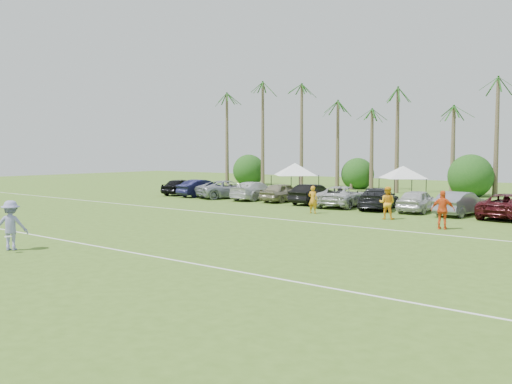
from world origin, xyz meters
The scene contains 30 objects.
ground centered at (0.00, 0.00, 0.00)m, with size 120.00×120.00×0.00m, color #42651E.
field_lines centered at (0.00, 8.00, 0.01)m, with size 80.00×12.10×0.01m.
palm_tree_0 centered at (-22.00, 38.00, 7.48)m, with size 2.40×2.40×8.90m.
palm_tree_1 centered at (-17.00, 38.00, 8.35)m, with size 2.40×2.40×9.90m.
palm_tree_2 centered at (-12.00, 38.00, 9.21)m, with size 2.40×2.40×10.90m.
palm_tree_3 centered at (-8.00, 38.00, 10.06)m, with size 2.40×2.40×11.90m.
palm_tree_4 centered at (-4.00, 38.00, 7.48)m, with size 2.40×2.40×8.90m.
palm_tree_5 centered at (0.00, 38.00, 8.35)m, with size 2.40×2.40×9.90m.
palm_tree_6 centered at (4.00, 38.00, 9.21)m, with size 2.40×2.40×10.90m.
palm_tree_7 centered at (8.00, 38.00, 10.06)m, with size 2.40×2.40×11.90m.
bush_tree_0 centered at (-19.00, 39.00, 1.80)m, with size 4.00×4.00×4.00m.
bush_tree_1 centered at (-6.00, 39.00, 1.80)m, with size 4.00×4.00×4.00m.
bush_tree_2 centered at (6.00, 39.00, 1.80)m, with size 4.00×4.00×4.00m.
sideline_player_a centered at (2.92, 17.72, 0.86)m, with size 0.63×0.41×1.72m, color orange.
sideline_player_b centered at (7.84, 17.87, 0.93)m, with size 0.91×0.71×1.86m, color #FFA71C.
sideline_player_c centered at (11.84, 15.86, 0.97)m, with size 1.13×0.47×1.93m, color #E95119.
canopy_tent_left centered at (-3.71, 25.13, 2.89)m, with size 4.17×4.17×3.38m.
canopy_tent_right centered at (4.19, 27.77, 2.75)m, with size 3.96×3.96×3.21m.
frisbee_player centered at (0.96, -0.64, 0.98)m, with size 1.41×1.41×1.96m.
parked_car_0 centered at (-14.15, 22.63, 0.72)m, with size 1.70×4.22×1.44m, color black.
parked_car_1 centered at (-11.42, 22.47, 0.72)m, with size 1.52×4.36×1.44m, color black.
parked_car_2 centered at (-8.70, 22.73, 0.72)m, with size 2.39×5.17×1.44m, color #92969F.
parked_car_3 centered at (-5.98, 22.93, 0.72)m, with size 2.01×4.95×1.44m, color silver.
parked_car_4 centered at (-3.26, 22.94, 0.72)m, with size 1.70×4.22×1.44m, color gray.
parked_car_5 centered at (-0.53, 22.84, 0.72)m, with size 1.52×4.36×1.44m, color black.
parked_car_6 centered at (2.19, 22.47, 0.72)m, with size 2.39×5.17×1.44m, color #B8B9B9.
parked_car_7 centered at (4.91, 22.54, 0.72)m, with size 2.01×4.95×1.44m, color black.
parked_car_8 centered at (7.63, 22.56, 0.72)m, with size 1.70×4.22×1.44m, color silver.
parked_car_9 centered at (10.36, 22.42, 0.72)m, with size 1.52×4.36×1.44m, color slate.
parked_car_10 centered at (13.08, 22.68, 0.72)m, with size 2.39×5.17×1.44m, color #440F15.
Camera 1 is at (22.44, -11.70, 3.94)m, focal length 40.00 mm.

